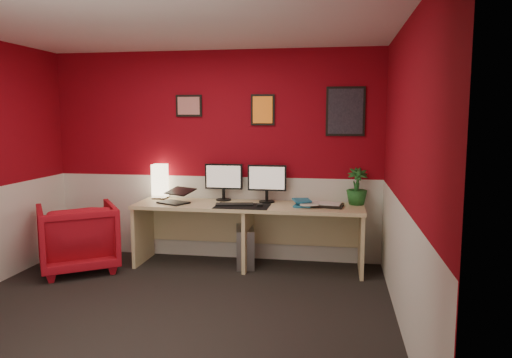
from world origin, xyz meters
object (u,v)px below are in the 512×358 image
Objects in this scene: potted_plant at (357,186)px; armchair at (78,237)px; monitor_left at (223,176)px; desk at (248,236)px; monitor_right at (267,178)px; pc_tower at (245,247)px; shoji_lamp at (160,182)px; laptop at (173,194)px; zen_tray at (327,205)px.

potted_plant reaches higher than armchair.
desk is at bearing -33.45° from monitor_left.
monitor_right reaches higher than potted_plant.
pc_tower is at bearing 159.04° from armchair.
monitor_right reaches higher than armchair.
monitor_left is 1.78m from armchair.
shoji_lamp is 1.13m from armchair.
monitor_right is 0.70× the size of armchair.
laptop is 0.79× the size of potted_plant.
shoji_lamp reaches higher than laptop.
laptop reaches higher than pc_tower.
desk is 5.78× the size of pc_tower.
monitor_right is 1.29× the size of pc_tower.
pc_tower is (-0.93, 0.03, -0.52)m from zen_tray.
monitor_left is 1.40× the size of potted_plant.
desk is 0.77m from monitor_left.
laptop is at bearing -47.65° from shoji_lamp.
potted_plant is (0.33, 0.18, 0.19)m from zen_tray.
shoji_lamp is 0.69× the size of monitor_left.
monitor_left is 0.53m from monitor_right.
armchair is (-1.53, -0.64, -0.64)m from monitor_left.
pc_tower is (-0.04, 0.04, -0.14)m from desk.
monitor_left is (-0.34, 0.22, 0.66)m from desk.
potted_plant is at bearing -4.83° from pc_tower.
armchair is (-2.06, -0.60, -0.64)m from monitor_right.
shoji_lamp is at bearing 178.17° from monitor_right.
laptop is (-0.86, -0.07, 0.47)m from desk.
monitor_left is 1.56m from potted_plant.
armchair is (-3.09, -0.62, -0.56)m from potted_plant.
armchair reaches higher than desk.
zen_tray reaches higher than armchair.
zen_tray is 0.42m from potted_plant.
shoji_lamp reaches higher than armchair.
monitor_left is at bearing 146.55° from desk.
zen_tray is at bearing -9.68° from monitor_left.
monitor_right is at bearing 161.07° from armchair.
monitor_left reaches higher than laptop.
shoji_lamp is 2.34m from potted_plant.
laptop is 0.57× the size of monitor_right.
desk is 3.14× the size of armchair.
desk is 6.50× the size of shoji_lamp.
zen_tray is at bearing -13.50° from pc_tower.
monitor_right reaches higher than pc_tower.
laptop is (0.26, -0.29, -0.09)m from shoji_lamp.
potted_plant is at bearing 156.18° from armchair.
monitor_left and monitor_right have the same top height.
zen_tray is 0.42× the size of armchair.
monitor_right reaches higher than laptop.
monitor_left reaches higher than shoji_lamp.
armchair is (-1.87, -0.42, 0.01)m from desk.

